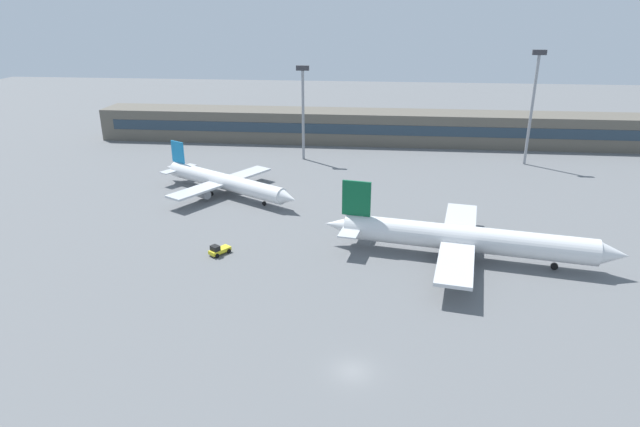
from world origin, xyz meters
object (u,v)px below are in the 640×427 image
object	(u,v)px
floodlight_tower_west	(303,106)
floodlight_tower_east	(533,101)
airplane_near	(467,239)
airplane_mid	(225,182)
baggage_tug_yellow	(219,250)

from	to	relation	value
floodlight_tower_west	floodlight_tower_east	world-z (taller)	floodlight_tower_east
airplane_near	floodlight_tower_west	distance (m)	66.42
airplane_mid	baggage_tug_yellow	xyz separation A→B (m)	(6.52, -28.88, -2.08)
floodlight_tower_west	floodlight_tower_east	size ratio (longest dim) A/B	0.85
airplane_near	floodlight_tower_east	world-z (taller)	floodlight_tower_east
baggage_tug_yellow	floodlight_tower_west	xyz separation A→B (m)	(6.10, 58.86, 13.04)
airplane_mid	floodlight_tower_east	distance (m)	76.55
baggage_tug_yellow	airplane_near	bearing A→B (deg)	3.43
floodlight_tower_east	baggage_tug_yellow	bearing A→B (deg)	-136.13
airplane_near	airplane_mid	size ratio (longest dim) A/B	1.35
airplane_mid	floodlight_tower_east	world-z (taller)	floodlight_tower_east
airplane_near	floodlight_tower_west	size ratio (longest dim) A/B	1.94
floodlight_tower_east	airplane_mid	bearing A→B (deg)	-155.75
airplane_near	floodlight_tower_east	size ratio (longest dim) A/B	1.65
airplane_mid	floodlight_tower_west	xyz separation A→B (m)	(12.61, 29.98, 10.97)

